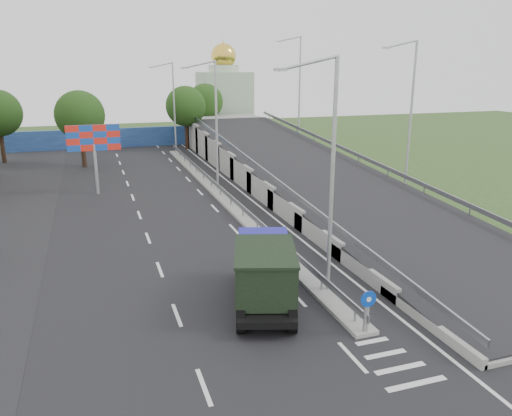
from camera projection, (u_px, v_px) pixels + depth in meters
name	position (u px, v px, depth m)	size (l,w,h in m)	color
ground	(398.00, 367.00, 16.88)	(160.00, 160.00, 0.00)	#2D4C1E
road_surface	(193.00, 215.00, 34.22)	(26.00, 90.00, 0.04)	black
median	(221.00, 196.00, 38.75)	(1.00, 44.00, 0.20)	gray
overpass_ramp	(309.00, 169.00, 40.58)	(10.00, 50.00, 3.50)	gray
median_guardrail	(220.00, 188.00, 38.57)	(0.09, 44.00, 0.71)	gray
sign_bollard	(367.00, 311.00, 18.58)	(0.64, 0.23, 1.67)	black
lamp_post_near	(329.00, 166.00, 20.80)	(2.74, 0.18, 10.08)	#B2B5B7
lamp_post_mid	(214.00, 119.00, 39.04)	(2.74, 0.18, 10.08)	#B2B5B7
lamp_post_far	(172.00, 102.00, 57.29)	(2.74, 0.18, 10.08)	#B2B5B7
blue_wall	(134.00, 137.00, 62.78)	(30.00, 0.50, 2.40)	navy
church	(224.00, 98.00, 73.21)	(7.00, 7.00, 13.80)	#B2CCAD
billboard	(94.00, 142.00, 38.54)	(4.00, 0.24, 5.50)	#B2B5B7
tree_left_mid	(80.00, 115.00, 48.91)	(4.80, 4.80, 7.60)	black
tree_median_far	(186.00, 106.00, 59.86)	(4.80, 4.80, 7.60)	black
tree_ramp_far	(205.00, 102.00, 67.47)	(4.80, 4.80, 7.60)	black
dump_truck	(264.00, 270.00, 21.06)	(4.01, 6.62, 2.75)	black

